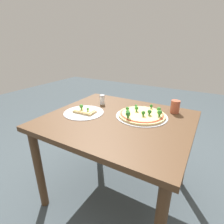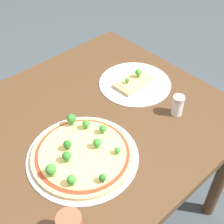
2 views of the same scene
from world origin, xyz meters
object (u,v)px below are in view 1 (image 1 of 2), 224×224
at_px(dining_table, 118,130).
at_px(pizza_tray_whole, 142,115).
at_px(pizza_tray_slice, 84,112).
at_px(condiment_shaker, 102,100).
at_px(drinking_cup, 175,107).

height_order(dining_table, pizza_tray_whole, pizza_tray_whole).
height_order(dining_table, pizza_tray_slice, pizza_tray_slice).
relative_size(pizza_tray_whole, condiment_shaker, 4.53).
bearing_deg(drinking_cup, condiment_shaker, -168.99).
bearing_deg(dining_table, condiment_shaker, 142.96).
relative_size(dining_table, condiment_shaker, 12.22).
bearing_deg(drinking_cup, dining_table, -136.51).
bearing_deg(pizza_tray_slice, drinking_cup, 30.27).
bearing_deg(condiment_shaker, dining_table, -37.04).
xyz_separation_m(dining_table, pizza_tray_whole, (0.14, 0.12, 0.11)).
distance_m(pizza_tray_whole, condiment_shaker, 0.42).
relative_size(drinking_cup, condiment_shaker, 1.17).
distance_m(dining_table, drinking_cup, 0.49).
relative_size(pizza_tray_whole, drinking_cup, 3.86).
height_order(pizza_tray_slice, condiment_shaker, condiment_shaker).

